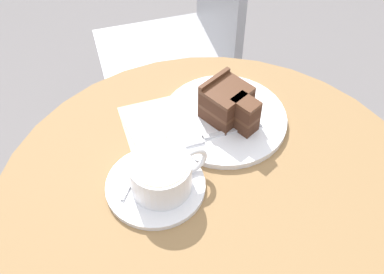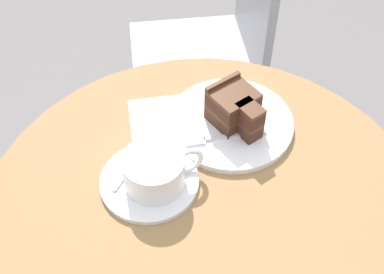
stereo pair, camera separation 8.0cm
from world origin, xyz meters
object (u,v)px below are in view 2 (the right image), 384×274
Objects in this scene: coffee_cup at (155,170)px; cafe_chair at (225,26)px; teaspoon at (137,160)px; cake_plate at (230,123)px; fork at (215,138)px; saucer at (149,181)px; napkin at (169,125)px; cake_slice at (235,108)px.

cafe_chair is (0.40, 0.62, -0.24)m from coffee_cup.
cake_plate is at bearing -34.32° from teaspoon.
coffee_cup is at bearing 33.23° from fork.
saucer is at bearing -157.49° from cake_plate.
napkin is 0.17× the size of cafe_chair.
cake_plate is 0.63m from cafe_chair.
coffee_cup is 1.52× the size of teaspoon.
fork is (0.14, -0.00, 0.00)m from teaspoon.
cake_slice reaches higher than cake_plate.
napkin is 0.64m from cafe_chair.
cafe_chair is (0.34, 0.51, -0.20)m from napkin.
teaspoon reaches higher than saucer.
saucer is 1.47× the size of cake_slice.
fork reaches higher than napkin.
fork is at bearing 21.52° from coffee_cup.
cake_plate is at bearing 22.51° from saucer.
coffee_cup is at bearing -155.84° from cake_slice.
cafe_chair is at bearing -103.83° from fork.
teaspoon is 0.09× the size of cafe_chair.
coffee_cup is at bearing -19.66° from cafe_chair.
cake_slice is at bearing -20.98° from napkin.
coffee_cup reaches higher than cake_plate.
fork is at bearing 17.18° from saucer.
cake_plate is 1.56× the size of fork.
cake_plate is 0.04m from cake_slice.
cake_plate is 2.05× the size of cake_slice.
saucer is 0.04m from coffee_cup.
napkin is (0.06, 0.12, -0.04)m from coffee_cup.
cafe_chair reaches higher than fork.
teaspoon is at bearing -172.71° from cake_slice.
napkin is (0.07, 0.11, -0.00)m from saucer.
coffee_cup is at bearing -37.61° from saucer.
saucer is 0.13m from napkin.
saucer is 0.17× the size of cafe_chair.
cafe_chair reaches higher than napkin.
coffee_cup reaches higher than saucer.
cake_slice is at bearing 20.94° from saucer.
coffee_cup is 0.82× the size of napkin.
teaspoon is 0.14m from fork.
teaspoon is 0.60× the size of fork.
fork is 0.90× the size of napkin.
napkin is (-0.11, 0.04, -0.04)m from cake_slice.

